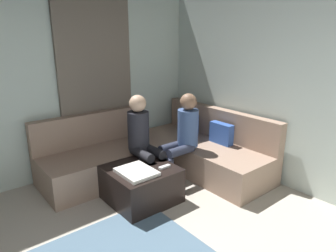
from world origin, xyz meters
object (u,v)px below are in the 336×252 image
coffee_mug (142,155)px  person_on_couch_back (182,135)px  ottoman (141,184)px  person_on_couch_side (143,137)px  sectional_couch (162,153)px  game_remote (164,167)px

coffee_mug → person_on_couch_back: size_ratio=0.08×
ottoman → person_on_couch_side: person_on_couch_side is taller
person_on_couch_back → coffee_mug: bearing=76.3°
person_on_couch_back → person_on_couch_side: bearing=63.9°
sectional_couch → person_on_couch_back: bearing=8.2°
ottoman → person_on_couch_back: size_ratio=0.63×
game_remote → person_on_couch_side: size_ratio=0.12×
person_on_couch_side → game_remote: bearing=85.5°
ottoman → game_remote: (0.18, 0.22, 0.22)m
coffee_mug → person_on_couch_side: (-0.10, 0.08, 0.19)m
person_on_couch_back → person_on_couch_side: same height
game_remote → person_on_couch_side: person_on_couch_side is taller
game_remote → ottoman: bearing=-129.3°
sectional_couch → person_on_couch_back: 0.54m
sectional_couch → coffee_mug: size_ratio=26.84×
coffee_mug → person_on_couch_side: size_ratio=0.08×
sectional_couch → ottoman: sectional_couch is taller
coffee_mug → person_on_couch_side: 0.23m
coffee_mug → person_on_couch_back: bearing=76.3°
person_on_couch_back → person_on_couch_side: (-0.23, -0.48, 0.00)m
coffee_mug → game_remote: size_ratio=0.63×
coffee_mug → game_remote: bearing=5.7°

